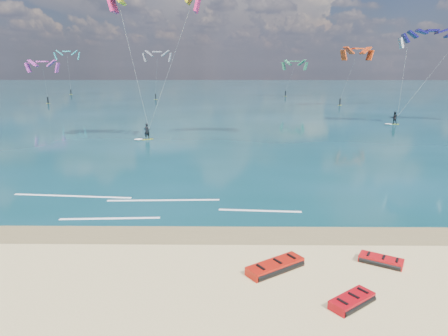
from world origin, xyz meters
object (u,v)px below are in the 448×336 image
at_px(kitesurfer_main, 150,56).
at_px(kitesurfer_far, 416,68).
at_px(packed_kite_left, 275,270).
at_px(packed_kite_right, 352,305).
at_px(packed_kite_mid, 381,264).

distance_m(kitesurfer_main, kitesurfer_far, 35.86).
bearing_deg(packed_kite_left, packed_kite_right, -79.24).
height_order(packed_kite_left, packed_kite_right, packed_kite_left).
bearing_deg(packed_kite_mid, packed_kite_left, -142.32).
bearing_deg(kitesurfer_main, packed_kite_mid, -91.92).
height_order(packed_kite_left, kitesurfer_main, kitesurfer_main).
bearing_deg(packed_kite_right, kitesurfer_main, 75.73).
bearing_deg(packed_kite_left, kitesurfer_far, 25.73).
height_order(packed_kite_mid, packed_kite_right, packed_kite_right).
height_order(packed_kite_right, kitesurfer_far, kitesurfer_far).
bearing_deg(kitesurfer_main, packed_kite_left, -100.58).
bearing_deg(kitesurfer_main, packed_kite_right, -97.96).
distance_m(packed_kite_left, packed_kite_right, 3.47).
bearing_deg(packed_kite_mid, kitesurfer_far, 95.00).
bearing_deg(kitesurfer_far, packed_kite_left, -108.11).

